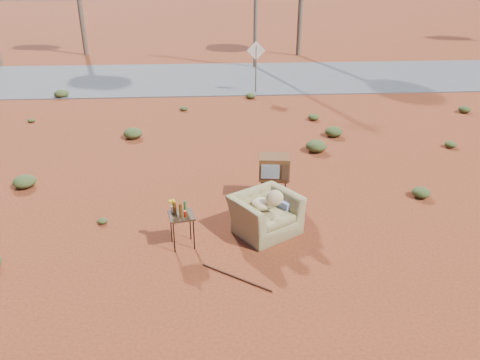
{
  "coord_description": "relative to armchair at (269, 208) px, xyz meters",
  "views": [
    {
      "loc": [
        -0.51,
        -7.94,
        5.11
      ],
      "look_at": [
        0.11,
        1.34,
        0.8
      ],
      "focal_mm": 35.0,
      "sensor_mm": 36.0,
      "label": 1
    }
  ],
  "objects": [
    {
      "name": "ground",
      "position": [
        -0.65,
        -0.54,
        -0.52
      ],
      "size": [
        140.0,
        140.0,
        0.0
      ],
      "primitive_type": "plane",
      "color": "maroon",
      "rests_on": "ground"
    },
    {
      "name": "scrub_patch",
      "position": [
        -1.48,
        3.87,
        -0.38
      ],
      "size": [
        17.49,
        8.07,
        0.33
      ],
      "color": "#455224",
      "rests_on": "ground"
    },
    {
      "name": "highway",
      "position": [
        -0.65,
        14.46,
        -0.5
      ],
      "size": [
        140.0,
        7.0,
        0.04
      ],
      "primitive_type": "cube",
      "color": "#565659",
      "rests_on": "ground"
    },
    {
      "name": "armchair",
      "position": [
        0.0,
        0.0,
        0.0
      ],
      "size": [
        1.63,
        1.59,
        1.11
      ],
      "rotation": [
        0.0,
        0.0,
        0.57
      ],
      "color": "olive",
      "rests_on": "ground"
    },
    {
      "name": "road_sign",
      "position": [
        0.85,
        11.46,
        0.99
      ],
      "size": [
        0.78,
        0.06,
        2.19
      ],
      "color": "brown",
      "rests_on": "ground"
    },
    {
      "name": "rusty_bar",
      "position": [
        -0.78,
        -1.65,
        -0.5
      ],
      "size": [
        1.2,
        0.89,
        0.04
      ],
      "primitive_type": "cylinder",
      "rotation": [
        0.0,
        1.57,
        -0.63
      ],
      "color": "#461F12",
      "rests_on": "ground"
    },
    {
      "name": "tv_unit",
      "position": [
        0.29,
        1.35,
        0.31
      ],
      "size": [
        0.76,
        0.64,
        1.12
      ],
      "rotation": [
        0.0,
        0.0,
        -0.13
      ],
      "color": "black",
      "rests_on": "ground"
    },
    {
      "name": "side_table",
      "position": [
        -1.81,
        -0.48,
        0.2
      ],
      "size": [
        0.57,
        0.57,
        0.98
      ],
      "rotation": [
        0.0,
        0.0,
        0.21
      ],
      "color": "#342212",
      "rests_on": "ground"
    }
  ]
}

